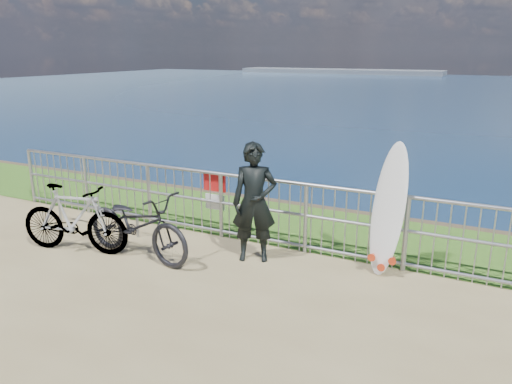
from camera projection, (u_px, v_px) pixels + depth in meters
The scene contains 8 objects.
grass_strip at pixel (275, 221), 9.19m from camera, with size 120.00×120.00×0.00m, color #2A5517.
seascape at pixel (339, 73), 153.70m from camera, with size 260.00×260.00×5.00m.
railing at pixel (248, 208), 8.08m from camera, with size 10.06×0.10×1.13m.
surfer at pixel (254, 203), 7.32m from camera, with size 0.65×0.43×1.79m, color black.
surfboard at pixel (388, 214), 6.90m from camera, with size 0.60×0.56×1.88m.
bicycle_near at pixel (137, 224), 7.48m from camera, with size 0.70×2.01×1.06m, color black.
bicycle_far at pixel (74, 219), 7.70m from camera, with size 0.51×1.80×1.08m, color black.
bike_rack at pixel (96, 210), 8.74m from camera, with size 2.00×0.05×0.41m.
Camera 1 is at (3.54, -5.24, 3.06)m, focal length 35.00 mm.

